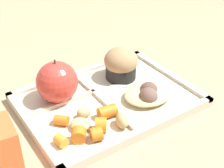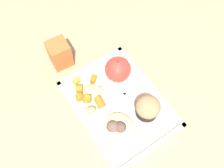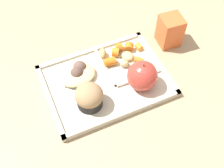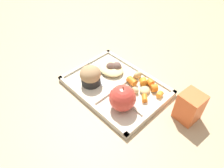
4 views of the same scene
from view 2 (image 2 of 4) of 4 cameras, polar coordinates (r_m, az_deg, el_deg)
ground at (r=0.84m, az=1.50°, el=-4.80°), size 6.00×6.00×0.00m
lunch_tray at (r=0.84m, az=1.50°, el=-4.54°), size 0.35×0.26×0.02m
green_apple at (r=0.84m, az=1.30°, el=3.24°), size 0.09×0.09×0.09m
bran_muffin at (r=0.80m, az=7.89°, el=-5.22°), size 0.08×0.08×0.07m
carrot_slice_small at (r=0.83m, az=-7.15°, el=-2.91°), size 0.03×0.03×0.02m
carrot_slice_near_corner at (r=0.83m, az=-5.52°, el=-3.32°), size 0.03×0.03×0.03m
carrot_slice_large at (r=0.87m, az=-7.86°, el=0.69°), size 0.02×0.02×0.02m
carrot_slice_back at (r=0.85m, az=-7.26°, el=-0.96°), size 0.03×0.03×0.03m
carrot_slice_tilted at (r=0.86m, az=-4.14°, el=1.10°), size 0.03×0.03×0.02m
carrot_slice_diagonal at (r=0.82m, az=-2.72°, el=-4.07°), size 0.04×0.03×0.03m
potato_chunk_golden at (r=0.81m, az=-4.80°, el=-5.79°), size 0.03×0.04×0.03m
potato_chunk_small at (r=0.84m, az=-2.74°, el=-1.25°), size 0.03×0.03×0.02m
potato_chunk_large at (r=0.85m, az=-5.00°, el=-1.08°), size 0.05×0.05×0.02m
egg_noodle_pile at (r=0.79m, az=1.86°, el=-9.73°), size 0.11×0.09×0.02m
meatball_front at (r=0.79m, az=1.60°, el=-9.37°), size 0.03×0.03×0.03m
meatball_side at (r=0.78m, az=0.17°, el=-9.41°), size 0.04×0.04×0.04m
meatball_center at (r=0.79m, az=1.69°, el=-9.29°), size 0.03×0.03×0.03m
meatball_back at (r=0.78m, az=1.87°, el=-9.58°), size 0.04×0.04×0.04m
plastic_fork at (r=0.80m, az=4.66°, el=-10.53°), size 0.13×0.11×0.00m
milk_carton at (r=0.90m, az=-11.50°, el=6.54°), size 0.07×0.07×0.10m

